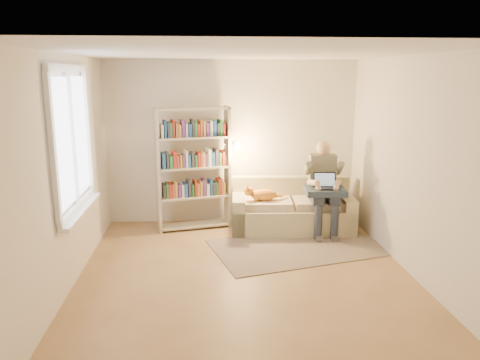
{
  "coord_description": "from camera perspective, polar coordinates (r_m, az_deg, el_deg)",
  "views": [
    {
      "loc": [
        -0.5,
        -5.23,
        2.38
      ],
      "look_at": [
        0.02,
        1.0,
        0.96
      ],
      "focal_mm": 35.0,
      "sensor_mm": 36.0,
      "label": 1
    }
  ],
  "objects": [
    {
      "name": "wall_back",
      "position": [
        7.57,
        -0.93,
        4.62
      ],
      "size": [
        4.0,
        0.02,
        2.6
      ],
      "primitive_type": "cube",
      "color": "silver",
      "rests_on": "floor"
    },
    {
      "name": "wall_front",
      "position": [
        3.2,
        4.55,
        -6.87
      ],
      "size": [
        4.0,
        0.02,
        2.6
      ],
      "primitive_type": "cube",
      "color": "silver",
      "rests_on": "floor"
    },
    {
      "name": "wall_left",
      "position": [
        5.54,
        -20.36,
        0.79
      ],
      "size": [
        0.02,
        4.5,
        2.6
      ],
      "primitive_type": "cube",
      "color": "silver",
      "rests_on": "floor"
    },
    {
      "name": "rug",
      "position": [
        6.67,
        7.15,
        -8.11
      ],
      "size": [
        2.6,
        1.92,
        0.01
      ],
      "primitive_type": "cube",
      "rotation": [
        0.0,
        0.0,
        0.25
      ],
      "color": "#806F5D",
      "rests_on": "floor"
    },
    {
      "name": "cat",
      "position": [
        7.11,
        2.92,
        -1.74
      ],
      "size": [
        0.61,
        0.24,
        0.22
      ],
      "rotation": [
        0.0,
        0.0,
        -0.07
      ],
      "color": "#FFA231",
      "rests_on": "sofa"
    },
    {
      "name": "laptop",
      "position": [
        7.02,
        10.31,
        -0.5
      ],
      "size": [
        0.34,
        0.29,
        0.28
      ],
      "rotation": [
        0.0,
        0.0,
        -0.07
      ],
      "color": "black",
      "rests_on": "blanket"
    },
    {
      "name": "floor",
      "position": [
        5.76,
        0.66,
        -11.56
      ],
      "size": [
        4.5,
        4.5,
        0.0
      ],
      "primitive_type": "plane",
      "color": "olive",
      "rests_on": "ground"
    },
    {
      "name": "sofa",
      "position": [
        7.34,
        6.33,
        -3.83
      ],
      "size": [
        1.9,
        0.97,
        0.78
      ],
      "rotation": [
        0.0,
        0.0,
        -0.07
      ],
      "color": "#BBB284",
      "rests_on": "floor"
    },
    {
      "name": "bookshelf",
      "position": [
        7.2,
        -5.68,
        2.13
      ],
      "size": [
        1.3,
        0.52,
        1.9
      ],
      "rotation": [
        0.0,
        0.0,
        0.21
      ],
      "color": "beige",
      "rests_on": "floor"
    },
    {
      "name": "window",
      "position": [
        5.7,
        -19.38,
        1.96
      ],
      "size": [
        0.12,
        1.52,
        1.69
      ],
      "color": "white",
      "rests_on": "wall_left"
    },
    {
      "name": "ceiling",
      "position": [
        5.26,
        0.73,
        15.23
      ],
      "size": [
        4.0,
        4.5,
        0.02
      ],
      "primitive_type": "cube",
      "color": "white",
      "rests_on": "wall_back"
    },
    {
      "name": "wall_right",
      "position": [
        5.89,
        20.44,
        1.46
      ],
      "size": [
        0.02,
        4.5,
        2.6
      ],
      "primitive_type": "cube",
      "color": "silver",
      "rests_on": "floor"
    },
    {
      "name": "blanket",
      "position": [
        7.03,
        10.29,
        -1.32
      ],
      "size": [
        0.62,
        0.52,
        0.09
      ],
      "primitive_type": "cube",
      "rotation": [
        0.0,
        0.0,
        -0.07
      ],
      "color": "#243240",
      "rests_on": "person"
    },
    {
      "name": "person",
      "position": [
        7.15,
        10.15,
        -0.33
      ],
      "size": [
        0.44,
        0.66,
        1.4
      ],
      "rotation": [
        0.0,
        0.0,
        -0.07
      ],
      "color": "slate",
      "rests_on": "sofa"
    }
  ]
}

